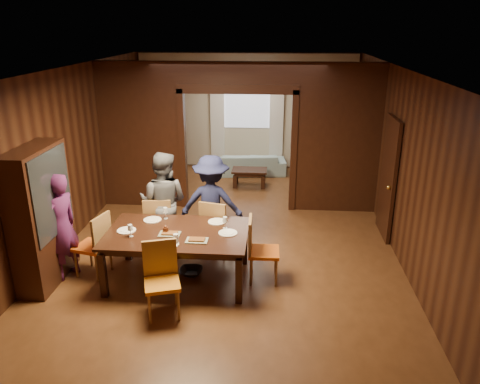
# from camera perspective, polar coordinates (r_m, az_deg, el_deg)

# --- Properties ---
(floor) EXTENTS (9.00, 9.00, 0.00)m
(floor) POSITION_cam_1_polar(r_m,az_deg,el_deg) (8.20, -1.19, -5.92)
(floor) COLOR #563018
(floor) RESTS_ON ground
(ceiling) EXTENTS (5.50, 9.00, 0.02)m
(ceiling) POSITION_cam_1_polar(r_m,az_deg,el_deg) (7.40, -1.36, 14.71)
(ceiling) COLOR silver
(ceiling) RESTS_ON room_walls
(room_walls) EXTENTS (5.52, 9.01, 2.90)m
(room_walls) POSITION_cam_1_polar(r_m,az_deg,el_deg) (9.48, -0.14, 7.34)
(room_walls) COLOR black
(room_walls) RESTS_ON floor
(person_purple) EXTENTS (0.58, 0.69, 1.61)m
(person_purple) POSITION_cam_1_polar(r_m,az_deg,el_deg) (7.23, -20.99, -4.00)
(person_purple) COLOR #531C4F
(person_purple) RESTS_ON floor
(person_grey) EXTENTS (0.88, 0.73, 1.68)m
(person_grey) POSITION_cam_1_polar(r_m,az_deg,el_deg) (7.65, -9.32, -1.26)
(person_grey) COLOR #55555C
(person_grey) RESTS_ON floor
(person_navy) EXTENTS (1.05, 0.63, 1.61)m
(person_navy) POSITION_cam_1_polar(r_m,az_deg,el_deg) (7.64, -3.49, -1.38)
(person_navy) COLOR #1B1F44
(person_navy) RESTS_ON floor
(sofa) EXTENTS (1.86, 0.89, 0.52)m
(sofa) POSITION_cam_1_polar(r_m,az_deg,el_deg) (11.69, 1.12, 3.48)
(sofa) COLOR #9CC2CD
(sofa) RESTS_ON floor
(serving_bowl) EXTENTS (0.35, 0.35, 0.09)m
(serving_bowl) POSITION_cam_1_polar(r_m,az_deg,el_deg) (6.84, -6.22, -4.08)
(serving_bowl) COLOR black
(serving_bowl) RESTS_ON dining_table
(dining_table) EXTENTS (2.02, 1.26, 0.76)m
(dining_table) POSITION_cam_1_polar(r_m,az_deg,el_deg) (6.93, -7.54, -7.72)
(dining_table) COLOR black
(dining_table) RESTS_ON floor
(coffee_table) EXTENTS (0.80, 0.50, 0.40)m
(coffee_table) POSITION_cam_1_polar(r_m,az_deg,el_deg) (10.81, 1.15, 1.75)
(coffee_table) COLOR black
(coffee_table) RESTS_ON floor
(chair_left) EXTENTS (0.53, 0.53, 0.97)m
(chair_left) POSITION_cam_1_polar(r_m,az_deg,el_deg) (7.30, -17.63, -6.10)
(chair_left) COLOR orange
(chair_left) RESTS_ON floor
(chair_right) EXTENTS (0.45, 0.45, 0.97)m
(chair_right) POSITION_cam_1_polar(r_m,az_deg,el_deg) (6.81, 2.93, -7.07)
(chair_right) COLOR #D95D14
(chair_right) RESTS_ON floor
(chair_far_l) EXTENTS (0.49, 0.49, 0.97)m
(chair_far_l) POSITION_cam_1_polar(r_m,az_deg,el_deg) (7.76, -9.78, -3.84)
(chair_far_l) COLOR red
(chair_far_l) RESTS_ON floor
(chair_far_r) EXTENTS (0.53, 0.53, 0.97)m
(chair_far_r) POSITION_cam_1_polar(r_m,az_deg,el_deg) (7.54, -2.79, -4.29)
(chair_far_r) COLOR #BE6511
(chair_far_r) RESTS_ON floor
(chair_near) EXTENTS (0.55, 0.55, 0.97)m
(chair_near) POSITION_cam_1_polar(r_m,az_deg,el_deg) (6.12, -9.49, -10.68)
(chair_near) COLOR orange
(chair_near) RESTS_ON floor
(hutch) EXTENTS (0.40, 1.20, 2.00)m
(hutch) POSITION_cam_1_polar(r_m,az_deg,el_deg) (7.17, -23.09, -2.79)
(hutch) COLOR black
(hutch) RESTS_ON floor
(door_right) EXTENTS (0.06, 0.90, 2.10)m
(door_right) POSITION_cam_1_polar(r_m,az_deg,el_deg) (8.46, 17.62, 1.62)
(door_right) COLOR black
(door_right) RESTS_ON floor
(window_far) EXTENTS (1.20, 0.03, 1.30)m
(window_far) POSITION_cam_1_polar(r_m,az_deg,el_deg) (11.95, 0.86, 10.92)
(window_far) COLOR silver
(window_far) RESTS_ON back_wall
(curtain_left) EXTENTS (0.35, 0.06, 2.40)m
(curtain_left) POSITION_cam_1_polar(r_m,az_deg,el_deg) (12.06, -2.77, 8.81)
(curtain_left) COLOR white
(curtain_left) RESTS_ON back_wall
(curtain_right) EXTENTS (0.35, 0.06, 2.40)m
(curtain_right) POSITION_cam_1_polar(r_m,az_deg,el_deg) (11.96, 4.46, 8.69)
(curtain_right) COLOR white
(curtain_right) RESTS_ON back_wall
(plate_left) EXTENTS (0.27, 0.27, 0.01)m
(plate_left) POSITION_cam_1_polar(r_m,az_deg,el_deg) (6.93, -13.66, -4.56)
(plate_left) COLOR white
(plate_left) RESTS_ON dining_table
(plate_far_l) EXTENTS (0.27, 0.27, 0.01)m
(plate_far_l) POSITION_cam_1_polar(r_m,az_deg,el_deg) (7.21, -10.62, -3.35)
(plate_far_l) COLOR white
(plate_far_l) RESTS_ON dining_table
(plate_far_r) EXTENTS (0.27, 0.27, 0.01)m
(plate_far_r) POSITION_cam_1_polar(r_m,az_deg,el_deg) (7.03, -2.83, -3.62)
(plate_far_r) COLOR white
(plate_far_r) RESTS_ON dining_table
(plate_right) EXTENTS (0.27, 0.27, 0.01)m
(plate_right) POSITION_cam_1_polar(r_m,az_deg,el_deg) (6.66, -1.49, -5.00)
(plate_right) COLOR silver
(plate_right) RESTS_ON dining_table
(plate_near) EXTENTS (0.27, 0.27, 0.01)m
(plate_near) POSITION_cam_1_polar(r_m,az_deg,el_deg) (6.41, -8.64, -6.32)
(plate_near) COLOR silver
(plate_near) RESTS_ON dining_table
(platter_a) EXTENTS (0.30, 0.20, 0.04)m
(platter_a) POSITION_cam_1_polar(r_m,az_deg,el_deg) (6.69, -8.58, -5.03)
(platter_a) COLOR gray
(platter_a) RESTS_ON dining_table
(platter_b) EXTENTS (0.30, 0.20, 0.04)m
(platter_b) POSITION_cam_1_polar(r_m,az_deg,el_deg) (6.45, -5.29, -5.83)
(platter_b) COLOR gray
(platter_b) RESTS_ON dining_table
(wineglass_left) EXTENTS (0.08, 0.08, 0.18)m
(wineglass_left) POSITION_cam_1_polar(r_m,az_deg,el_deg) (6.70, -13.21, -4.61)
(wineglass_left) COLOR silver
(wineglass_left) RESTS_ON dining_table
(wineglass_far) EXTENTS (0.08, 0.08, 0.18)m
(wineglass_far) POSITION_cam_1_polar(r_m,az_deg,el_deg) (7.20, -9.06, -2.57)
(wineglass_far) COLOR silver
(wineglass_far) RESTS_ON dining_table
(wineglass_right) EXTENTS (0.08, 0.08, 0.18)m
(wineglass_right) POSITION_cam_1_polar(r_m,az_deg,el_deg) (6.79, -1.84, -3.75)
(wineglass_right) COLOR silver
(wineglass_right) RESTS_ON dining_table
(tumbler) EXTENTS (0.07, 0.07, 0.14)m
(tumbler) POSITION_cam_1_polar(r_m,az_deg,el_deg) (6.40, -7.81, -5.67)
(tumbler) COLOR silver
(tumbler) RESTS_ON dining_table
(condiment_jar) EXTENTS (0.08, 0.08, 0.11)m
(condiment_jar) POSITION_cam_1_polar(r_m,az_deg,el_deg) (6.73, -9.05, -4.55)
(condiment_jar) COLOR #4A2111
(condiment_jar) RESTS_ON dining_table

